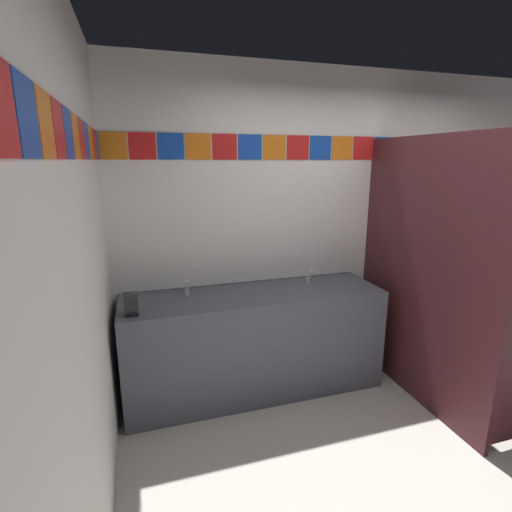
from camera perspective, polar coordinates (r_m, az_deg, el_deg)
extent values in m
plane|color=#B2ADA3|center=(3.00, 27.05, -26.93)|extent=(8.79, 8.79, 0.00)
cube|color=white|center=(3.65, 11.78, 4.86)|extent=(3.99, 0.08, 2.67)
cube|color=orange|center=(3.11, -20.54, 15.09)|extent=(0.20, 0.01, 0.20)
cube|color=red|center=(3.11, -16.53, 15.39)|extent=(0.20, 0.01, 0.20)
cube|color=#1947B7|center=(3.12, -12.53, 15.62)|extent=(0.20, 0.01, 0.20)
cube|color=orange|center=(3.14, -8.56, 15.77)|extent=(0.20, 0.01, 0.20)
cube|color=red|center=(3.18, -4.67, 15.85)|extent=(0.20, 0.01, 0.20)
cube|color=#1947B7|center=(3.24, -0.89, 15.87)|extent=(0.20, 0.01, 0.20)
cube|color=orange|center=(3.30, 2.75, 15.82)|extent=(0.20, 0.01, 0.20)
cube|color=red|center=(3.38, 6.24, 15.71)|extent=(0.20, 0.01, 0.20)
cube|color=#1947B7|center=(3.47, 9.56, 15.56)|extent=(0.20, 0.01, 0.20)
cube|color=orange|center=(3.56, 12.70, 15.37)|extent=(0.20, 0.01, 0.20)
cube|color=red|center=(3.67, 15.65, 15.15)|extent=(0.20, 0.01, 0.20)
cube|color=#1947B7|center=(3.79, 18.43, 14.91)|extent=(0.20, 0.01, 0.20)
cube|color=orange|center=(3.91, 21.03, 14.66)|extent=(0.20, 0.01, 0.20)
cube|color=red|center=(4.04, 23.46, 14.39)|extent=(0.20, 0.01, 0.20)
cube|color=#1947B7|center=(4.18, 25.72, 14.12)|extent=(0.20, 0.01, 0.20)
cube|color=orange|center=(4.32, 27.84, 13.85)|extent=(0.20, 0.01, 0.20)
cube|color=red|center=(4.47, 29.81, 13.58)|extent=(0.20, 0.01, 0.20)
cube|color=#1947B7|center=(4.63, 31.65, 13.31)|extent=(0.20, 0.01, 0.20)
cube|color=orange|center=(4.78, 33.36, 13.05)|extent=(0.20, 0.01, 0.20)
cube|color=white|center=(1.66, -26.28, -7.34)|extent=(0.08, 3.15, 2.67)
cube|color=#1947B7|center=(1.15, -30.88, 17.26)|extent=(0.01, 0.20, 0.20)
cube|color=orange|center=(1.35, -28.81, 16.72)|extent=(0.01, 0.20, 0.20)
cube|color=red|center=(1.56, -27.29, 16.32)|extent=(0.01, 0.20, 0.20)
cube|color=#1947B7|center=(1.77, -26.13, 16.00)|extent=(0.01, 0.20, 0.20)
cube|color=orange|center=(1.97, -25.22, 15.74)|extent=(0.01, 0.20, 0.20)
cube|color=red|center=(2.18, -24.49, 15.53)|extent=(0.01, 0.20, 0.20)
cube|color=#1947B7|center=(2.39, -23.88, 15.35)|extent=(0.01, 0.20, 0.20)
cube|color=orange|center=(2.60, -23.38, 15.20)|extent=(0.01, 0.20, 0.20)
cube|color=red|center=(2.81, -22.94, 15.08)|extent=(0.01, 0.20, 0.20)
cube|color=#1947B7|center=(3.02, -22.57, 14.97)|extent=(0.01, 0.20, 0.20)
cube|color=#4C515B|center=(3.28, -0.25, -12.59)|extent=(2.10, 0.61, 0.86)
cube|color=#4C515B|center=(3.39, -1.70, -4.57)|extent=(2.10, 0.03, 0.08)
cylinder|color=white|center=(3.00, -9.81, -7.60)|extent=(0.34, 0.34, 0.10)
cylinder|color=white|center=(3.28, 8.73, -5.62)|extent=(0.34, 0.34, 0.10)
cylinder|color=silver|center=(3.10, -10.22, -5.30)|extent=(0.04, 0.04, 0.05)
cylinder|color=silver|center=(3.03, -10.16, -4.35)|extent=(0.02, 0.06, 0.09)
cylinder|color=silver|center=(3.38, 7.75, -3.59)|extent=(0.04, 0.04, 0.05)
cylinder|color=silver|center=(3.31, 8.15, -2.68)|extent=(0.02, 0.06, 0.09)
cube|color=black|center=(2.79, -18.05, -6.83)|extent=(0.09, 0.07, 0.16)
cylinder|color=black|center=(2.77, -17.96, -8.32)|extent=(0.02, 0.02, 0.03)
cube|color=#471E23|center=(3.25, 23.41, -2.44)|extent=(0.04, 1.52, 2.08)
cylinder|color=white|center=(4.09, 24.42, -11.81)|extent=(0.38, 0.38, 0.40)
torus|color=white|center=(4.01, 24.73, -9.03)|extent=(0.39, 0.39, 0.05)
cube|color=white|center=(4.10, 23.02, -6.02)|extent=(0.34, 0.17, 0.34)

